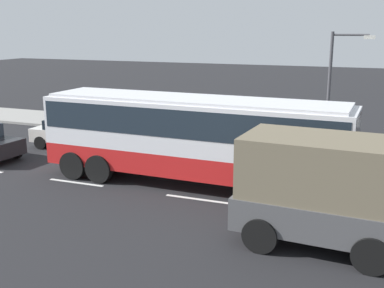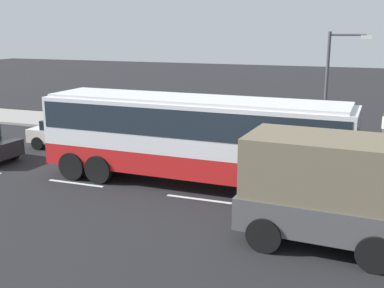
# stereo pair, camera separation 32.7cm
# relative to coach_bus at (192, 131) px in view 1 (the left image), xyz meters

# --- Properties ---
(ground_plane) EXTENTS (120.00, 120.00, 0.00)m
(ground_plane) POSITION_rel_coach_bus_xyz_m (0.17, 0.42, -2.07)
(ground_plane) COLOR black
(sidewalk_curb) EXTENTS (80.00, 4.00, 0.15)m
(sidewalk_curb) POSITION_rel_coach_bus_xyz_m (0.17, 8.93, -2.00)
(sidewalk_curb) COLOR gray
(sidewalk_curb) RESTS_ON ground_plane
(lane_centreline) EXTENTS (41.38, 0.16, 0.01)m
(lane_centreline) POSITION_rel_coach_bus_xyz_m (4.59, -1.45, -2.07)
(lane_centreline) COLOR white
(lane_centreline) RESTS_ON ground_plane
(coach_bus) EXTENTS (11.70, 2.90, 3.34)m
(coach_bus) POSITION_rel_coach_bus_xyz_m (0.00, 0.00, 0.00)
(coach_bus) COLOR red
(coach_bus) RESTS_ON ground_plane
(cargo_truck) EXTENTS (7.89, 3.04, 3.01)m
(cargo_truck) POSITION_rel_coach_bus_xyz_m (6.57, -3.60, -0.46)
(cargo_truck) COLOR navy
(cargo_truck) RESTS_ON ground_plane
(car_white_minivan) EXTENTS (4.67, 2.12, 1.43)m
(car_white_minivan) POSITION_rel_coach_bus_xyz_m (-7.41, 3.33, -1.30)
(car_white_minivan) COLOR white
(car_white_minivan) RESTS_ON ground_plane
(street_lamp) EXTENTS (1.98, 0.24, 5.51)m
(street_lamp) POSITION_rel_coach_bus_xyz_m (4.32, 7.71, 1.34)
(street_lamp) COLOR #47474C
(street_lamp) RESTS_ON sidewalk_curb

